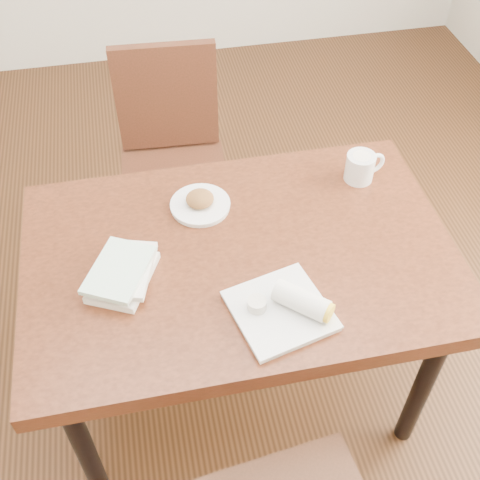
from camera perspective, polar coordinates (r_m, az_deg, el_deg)
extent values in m
cube|color=#472814|center=(2.39, 0.00, -13.33)|extent=(4.00, 5.00, 0.01)
cube|color=#5E2A16|center=(1.80, 0.00, -1.75)|extent=(1.27, 0.84, 0.06)
cylinder|color=black|center=(1.94, -14.51, -18.60)|extent=(0.06, 0.06, 0.69)
cylinder|color=black|center=(2.07, 17.00, -12.94)|extent=(0.06, 0.06, 0.69)
cylinder|color=black|center=(2.30, -14.92, -3.99)|extent=(0.06, 0.06, 0.69)
cylinder|color=black|center=(2.40, 11.06, -0.09)|extent=(0.06, 0.06, 0.69)
cylinder|color=#4C2115|center=(2.75, -2.29, 4.74)|extent=(0.04, 0.04, 0.45)
cylinder|color=#4C2115|center=(2.75, -9.77, 3.97)|extent=(0.04, 0.04, 0.45)
cylinder|color=#4C2115|center=(2.50, -1.36, -0.74)|extent=(0.04, 0.04, 0.45)
cylinder|color=#4C2115|center=(2.50, -9.58, -1.59)|extent=(0.04, 0.04, 0.45)
cube|color=#4C2115|center=(2.45, -6.19, 5.79)|extent=(0.44, 0.44, 0.04)
cube|color=#4C2115|center=(2.45, -6.98, 13.29)|extent=(0.40, 0.06, 0.45)
cylinder|color=white|center=(1.91, -3.78, 3.25)|extent=(0.19, 0.19, 0.01)
cylinder|color=white|center=(1.90, -3.79, 3.44)|extent=(0.19, 0.19, 0.01)
ellipsoid|color=#B27538|center=(1.89, -3.83, 3.92)|extent=(0.10, 0.09, 0.05)
cylinder|color=white|center=(2.02, 11.29, 6.77)|extent=(0.10, 0.10, 0.10)
torus|color=white|center=(2.04, 12.61, 7.12)|extent=(0.08, 0.03, 0.08)
cylinder|color=tan|center=(1.99, 11.47, 7.73)|extent=(0.08, 0.08, 0.01)
cylinder|color=#F2E5CC|center=(1.99, 11.48, 7.80)|extent=(0.06, 0.06, 0.00)
cube|color=white|center=(1.63, 3.82, -6.79)|extent=(0.29, 0.29, 0.01)
cube|color=white|center=(1.62, 3.84, -6.58)|extent=(0.30, 0.30, 0.01)
cylinder|color=white|center=(1.60, 5.83, -5.74)|extent=(0.15, 0.15, 0.06)
cylinder|color=yellow|center=(1.59, 8.27, -6.80)|extent=(0.05, 0.05, 0.05)
cylinder|color=silver|center=(1.61, 1.62, -6.10)|extent=(0.05, 0.05, 0.03)
cylinder|color=red|center=(1.60, 1.63, -5.86)|extent=(0.04, 0.04, 0.01)
cube|color=white|center=(1.73, -11.04, -3.48)|extent=(0.22, 0.26, 0.02)
cube|color=silver|center=(1.72, -10.79, -2.74)|extent=(0.20, 0.24, 0.02)
cube|color=#91DAB1|center=(1.70, -11.40, -2.79)|extent=(0.23, 0.25, 0.02)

